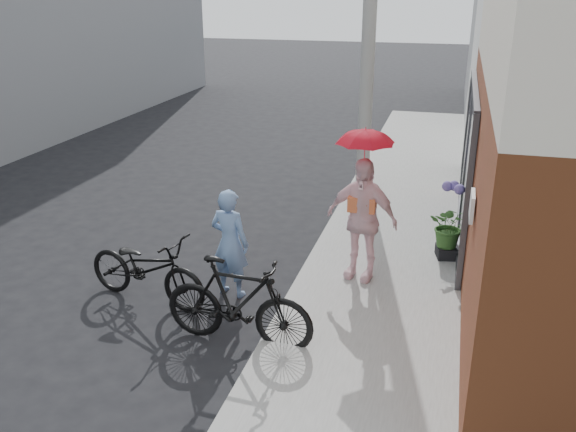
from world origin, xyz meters
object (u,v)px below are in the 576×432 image
at_px(utility_pole, 370,17).
at_px(kimono_woman, 362,219).
at_px(officer, 230,243).
at_px(planter, 447,252).
at_px(bike_right, 238,303).
at_px(bike_left, 146,268).

xyz_separation_m(utility_pole, kimono_woman, (0.65, -4.47, -2.49)).
relative_size(officer, planter, 4.64).
distance_m(bike_right, planter, 3.84).
xyz_separation_m(officer, bike_left, (-1.04, -0.50, -0.28)).
distance_m(bike_left, bike_right, 1.72).
bearing_deg(bike_right, bike_left, 69.34).
bearing_deg(kimono_woman, planter, 53.30).
bearing_deg(kimono_woman, bike_right, -106.65).
relative_size(bike_left, bike_right, 1.01).
height_order(officer, bike_right, officer).
height_order(utility_pole, bike_right, utility_pole).
height_order(utility_pole, bike_left, utility_pole).
height_order(utility_pole, planter, utility_pole).
bearing_deg(bike_left, kimono_woman, -53.35).
bearing_deg(kimono_woman, utility_pole, 111.90).
distance_m(utility_pole, planter, 5.13).
bearing_deg(officer, bike_left, 36.30).
bearing_deg(bike_right, planter, -35.52).
bearing_deg(officer, planter, -137.47).
xyz_separation_m(utility_pole, bike_left, (-2.07, -5.75, -3.00)).
bearing_deg(officer, utility_pole, -90.44).
xyz_separation_m(bike_right, kimono_woman, (1.15, 1.97, 0.45)).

